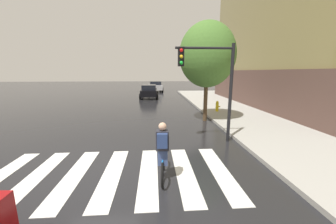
% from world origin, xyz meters
% --- Properties ---
extents(ground_plane, '(120.00, 120.00, 0.00)m').
position_xyz_m(ground_plane, '(0.00, 0.00, 0.00)').
color(ground_plane, black).
extents(crosswalk_stripes, '(7.20, 3.50, 0.01)m').
position_xyz_m(crosswalk_stripes, '(0.56, 0.00, 0.01)').
color(crosswalk_stripes, silver).
rests_on(crosswalk_stripes, ground).
extents(sedan_mid, '(2.16, 4.50, 1.54)m').
position_xyz_m(sedan_mid, '(1.28, 17.96, 0.80)').
color(sedan_mid, black).
rests_on(sedan_mid, ground).
extents(sedan_far, '(2.44, 4.76, 1.60)m').
position_xyz_m(sedan_far, '(2.06, 25.79, 0.83)').
color(sedan_far, '#B7B7BC').
rests_on(sedan_far, ground).
extents(cyclist, '(0.38, 1.71, 1.69)m').
position_xyz_m(cyclist, '(2.09, -0.33, 0.84)').
color(cyclist, black).
rests_on(cyclist, ground).
extents(traffic_light_near, '(2.47, 0.28, 4.20)m').
position_xyz_m(traffic_light_near, '(4.31, 2.63, 2.86)').
color(traffic_light_near, black).
rests_on(traffic_light_near, ground).
extents(fire_hydrant, '(0.33, 0.22, 0.78)m').
position_xyz_m(fire_hydrant, '(6.55, 8.60, 0.53)').
color(fire_hydrant, gold).
rests_on(fire_hydrant, sidewalk).
extents(street_tree_near, '(3.36, 3.36, 5.97)m').
position_xyz_m(street_tree_near, '(5.06, 6.40, 4.03)').
color(street_tree_near, '#4C3823').
rests_on(street_tree_near, ground).
extents(corner_building, '(14.50, 18.41, 13.16)m').
position_xyz_m(corner_building, '(17.29, 11.26, 6.53)').
color(corner_building, brown).
rests_on(corner_building, ground).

